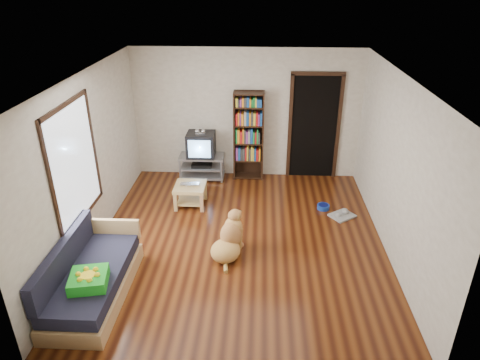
{
  "coord_description": "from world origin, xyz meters",
  "views": [
    {
      "loc": [
        0.3,
        -5.71,
        3.85
      ],
      "look_at": [
        -0.02,
        0.34,
        0.9
      ],
      "focal_mm": 32.0,
      "sensor_mm": 36.0,
      "label": 1
    }
  ],
  "objects_px": {
    "green_cushion": "(89,280)",
    "grey_rag": "(342,216)",
    "crt_tv": "(201,144)",
    "dog": "(229,240)",
    "laptop": "(190,185)",
    "sofa": "(91,279)",
    "tv_stand": "(202,166)",
    "coffee_table": "(190,191)",
    "bookshelf": "(249,131)",
    "dog_bowl": "(323,207)"
  },
  "relations": [
    {
      "from": "laptop",
      "to": "sofa",
      "type": "distance_m",
      "value": 2.62
    },
    {
      "from": "tv_stand",
      "to": "coffee_table",
      "type": "height_order",
      "value": "tv_stand"
    },
    {
      "from": "laptop",
      "to": "bookshelf",
      "type": "relative_size",
      "value": 0.19
    },
    {
      "from": "green_cushion",
      "to": "dog_bowl",
      "type": "height_order",
      "value": "green_cushion"
    },
    {
      "from": "coffee_table",
      "to": "dog_bowl",
      "type": "bearing_deg",
      "value": -0.63
    },
    {
      "from": "dog_bowl",
      "to": "sofa",
      "type": "xyz_separation_m",
      "value": [
        -3.32,
        -2.46,
        0.22
      ]
    },
    {
      "from": "dog",
      "to": "coffee_table",
      "type": "bearing_deg",
      "value": 118.82
    },
    {
      "from": "laptop",
      "to": "tv_stand",
      "type": "xyz_separation_m",
      "value": [
        0.06,
        1.18,
        -0.14
      ]
    },
    {
      "from": "sofa",
      "to": "grey_rag",
      "type": "bearing_deg",
      "value": 31.34
    },
    {
      "from": "dog_bowl",
      "to": "coffee_table",
      "type": "height_order",
      "value": "coffee_table"
    },
    {
      "from": "dog_bowl",
      "to": "coffee_table",
      "type": "distance_m",
      "value": 2.42
    },
    {
      "from": "tv_stand",
      "to": "sofa",
      "type": "relative_size",
      "value": 0.5
    },
    {
      "from": "grey_rag",
      "to": "crt_tv",
      "type": "height_order",
      "value": "crt_tv"
    },
    {
      "from": "laptop",
      "to": "coffee_table",
      "type": "height_order",
      "value": "laptop"
    },
    {
      "from": "dog",
      "to": "green_cushion",
      "type": "bearing_deg",
      "value": -141.18
    },
    {
      "from": "crt_tv",
      "to": "sofa",
      "type": "height_order",
      "value": "crt_tv"
    },
    {
      "from": "laptop",
      "to": "grey_rag",
      "type": "xyz_separation_m",
      "value": [
        2.71,
        -0.25,
        -0.4
      ]
    },
    {
      "from": "laptop",
      "to": "sofa",
      "type": "height_order",
      "value": "sofa"
    },
    {
      "from": "dog_bowl",
      "to": "dog",
      "type": "bearing_deg",
      "value": -137.4
    },
    {
      "from": "laptop",
      "to": "dog",
      "type": "height_order",
      "value": "dog"
    },
    {
      "from": "laptop",
      "to": "crt_tv",
      "type": "distance_m",
      "value": 1.25
    },
    {
      "from": "tv_stand",
      "to": "bookshelf",
      "type": "height_order",
      "value": "bookshelf"
    },
    {
      "from": "bookshelf",
      "to": "sofa",
      "type": "distance_m",
      "value": 4.26
    },
    {
      "from": "grey_rag",
      "to": "dog",
      "type": "xyz_separation_m",
      "value": [
        -1.89,
        -1.21,
        0.24
      ]
    },
    {
      "from": "tv_stand",
      "to": "coffee_table",
      "type": "distance_m",
      "value": 1.15
    },
    {
      "from": "tv_stand",
      "to": "grey_rag",
      "type": "bearing_deg",
      "value": -28.28
    },
    {
      "from": "bookshelf",
      "to": "dog",
      "type": "xyz_separation_m",
      "value": [
        -0.19,
        -2.73,
        -0.75
      ]
    },
    {
      "from": "sofa",
      "to": "green_cushion",
      "type": "bearing_deg",
      "value": -67.56
    },
    {
      "from": "bookshelf",
      "to": "dog",
      "type": "height_order",
      "value": "bookshelf"
    },
    {
      "from": "crt_tv",
      "to": "dog",
      "type": "height_order",
      "value": "crt_tv"
    },
    {
      "from": "coffee_table",
      "to": "sofa",
      "type": "bearing_deg",
      "value": -110.25
    },
    {
      "from": "laptop",
      "to": "sofa",
      "type": "relative_size",
      "value": 0.19
    },
    {
      "from": "green_cushion",
      "to": "grey_rag",
      "type": "relative_size",
      "value": 1.09
    },
    {
      "from": "bookshelf",
      "to": "dog",
      "type": "relative_size",
      "value": 2.14
    },
    {
      "from": "green_cushion",
      "to": "sofa",
      "type": "relative_size",
      "value": 0.24
    },
    {
      "from": "coffee_table",
      "to": "bookshelf",
      "type": "bearing_deg",
      "value": 50.93
    },
    {
      "from": "bookshelf",
      "to": "grey_rag",
      "type": "bearing_deg",
      "value": -41.8
    },
    {
      "from": "dog_bowl",
      "to": "coffee_table",
      "type": "bearing_deg",
      "value": 179.37
    },
    {
      "from": "laptop",
      "to": "sofa",
      "type": "bearing_deg",
      "value": -116.08
    },
    {
      "from": "dog_bowl",
      "to": "crt_tv",
      "type": "bearing_deg",
      "value": 152.99
    },
    {
      "from": "green_cushion",
      "to": "laptop",
      "type": "height_order",
      "value": "green_cushion"
    },
    {
      "from": "laptop",
      "to": "dog_bowl",
      "type": "xyz_separation_m",
      "value": [
        2.41,
        0.0,
        -0.37
      ]
    },
    {
      "from": "grey_rag",
      "to": "dog_bowl",
      "type": "bearing_deg",
      "value": 140.19
    },
    {
      "from": "laptop",
      "to": "coffee_table",
      "type": "distance_m",
      "value": 0.14
    },
    {
      "from": "sofa",
      "to": "coffee_table",
      "type": "xyz_separation_m",
      "value": [
        0.92,
        2.48,
        0.02
      ]
    },
    {
      "from": "grey_rag",
      "to": "laptop",
      "type": "bearing_deg",
      "value": 174.8
    },
    {
      "from": "sofa",
      "to": "bookshelf",
      "type": "bearing_deg",
      "value": 62.68
    },
    {
      "from": "crt_tv",
      "to": "dog",
      "type": "bearing_deg",
      "value": -74.04
    },
    {
      "from": "dog_bowl",
      "to": "bookshelf",
      "type": "xyz_separation_m",
      "value": [
        -1.4,
        1.27,
        0.96
      ]
    },
    {
      "from": "crt_tv",
      "to": "coffee_table",
      "type": "xyz_separation_m",
      "value": [
        -0.06,
        -1.17,
        -0.46
      ]
    }
  ]
}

